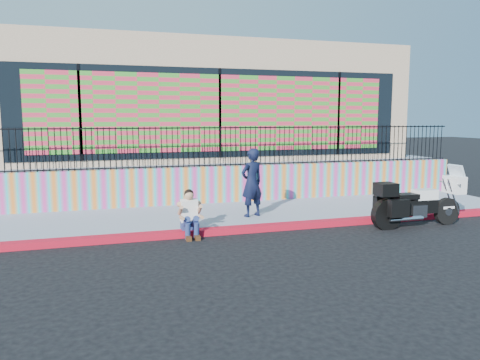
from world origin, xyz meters
name	(u,v)px	position (x,y,z in m)	size (l,w,h in m)	color
ground	(263,231)	(0.00, 0.00, 0.00)	(90.00, 90.00, 0.00)	black
red_curb	(264,228)	(0.00, 0.00, 0.07)	(16.00, 0.30, 0.15)	#A20B24
sidewalk	(243,214)	(0.00, 1.65, 0.07)	(16.00, 3.00, 0.15)	#8991A5
mural_wall	(227,184)	(0.00, 3.25, 0.70)	(16.00, 0.20, 1.10)	#DC3995
metal_fence	(227,146)	(0.00, 3.25, 1.85)	(15.80, 0.04, 1.20)	black
elevated_platform	(194,169)	(0.00, 8.35, 0.62)	(16.00, 10.00, 1.25)	#8991A5
storefront_building	(194,104)	(0.00, 8.13, 3.25)	(14.00, 8.06, 4.00)	tan
police_motorcycle	(416,202)	(3.77, -0.72, 0.64)	(2.46, 0.81, 1.53)	black
police_officer	(252,183)	(0.04, 1.02, 1.04)	(0.65, 0.43, 1.78)	black
seated_man	(190,218)	(-1.80, -0.09, 0.45)	(0.54, 0.71, 1.06)	navy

